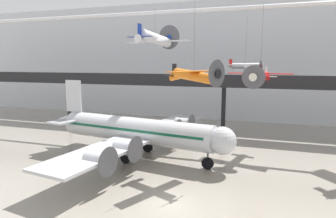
{
  "coord_description": "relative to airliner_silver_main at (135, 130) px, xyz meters",
  "views": [
    {
      "loc": [
        6.84,
        -21.77,
        11.45
      ],
      "look_at": [
        -3.65,
        9.47,
        6.33
      ],
      "focal_mm": 32.0,
      "sensor_mm": 36.0,
      "label": 1
    }
  ],
  "objects": [
    {
      "name": "ground_plane",
      "position": [
        8.26,
        -10.49,
        -3.32
      ],
      "size": [
        260.0,
        260.0,
        0.0
      ],
      "primitive_type": "plane",
      "color": "gray"
    },
    {
      "name": "hangar_back_wall",
      "position": [
        8.26,
        28.97,
        8.42
      ],
      "size": [
        140.0,
        3.0,
        23.49
      ],
      "color": "silver",
      "rests_on": "ground"
    },
    {
      "name": "mezzanine_walkway",
      "position": [
        8.26,
        15.87,
        4.66
      ],
      "size": [
        110.0,
        3.2,
        9.63
      ],
      "color": "black",
      "rests_on": "ground"
    },
    {
      "name": "suspended_plane_silver_racer",
      "position": [
        11.51,
        17.04,
        7.61
      ],
      "size": [
        5.31,
        6.43,
        8.75
      ],
      "rotation": [
        0.0,
        0.0,
        0.19
      ],
      "color": "silver"
    },
    {
      "name": "ceiling_truss_beam",
      "position": [
        8.26,
        11.9,
        15.62
      ],
      "size": [
        120.0,
        0.6,
        0.6
      ],
      "color": "silver"
    },
    {
      "name": "airliner_silver_main",
      "position": [
        0.0,
        0.0,
        0.0
      ],
      "size": [
        25.22,
        28.91,
        9.15
      ],
      "rotation": [
        0.0,
        0.0,
        -0.15
      ],
      "color": "silver",
      "rests_on": "ground"
    },
    {
      "name": "suspended_plane_red_highwing",
      "position": [
        14.09,
        7.27,
        6.35
      ],
      "size": [
        7.93,
        6.59,
        10.11
      ],
      "rotation": [
        0.0,
        0.0,
        4.47
      ],
      "color": "red"
    },
    {
      "name": "suspended_plane_white_twin",
      "position": [
        0.15,
        6.78,
        11.34
      ],
      "size": [
        9.92,
        8.22,
        5.26
      ],
      "rotation": [
        0.0,
        0.0,
        1.35
      ],
      "color": "silver"
    },
    {
      "name": "suspended_plane_orange_highwing",
      "position": [
        7.96,
        -2.73,
        6.86
      ],
      "size": [
        6.34,
        7.23,
        9.41
      ],
      "rotation": [
        0.0,
        0.0,
        5.84
      ],
      "color": "orange"
    }
  ]
}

